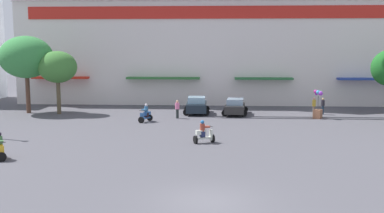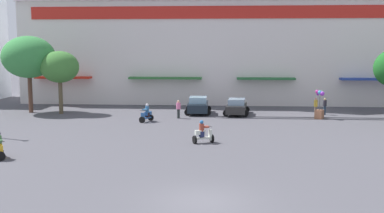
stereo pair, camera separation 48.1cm
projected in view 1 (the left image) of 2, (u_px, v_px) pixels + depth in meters
ground_plane at (212, 138)px, 31.57m from camera, size 128.00×128.00×0.00m
colonial_building at (215, 17)px, 52.45m from camera, size 42.75×14.78×22.28m
plaza_tree_0 at (58, 67)px, 41.96m from camera, size 3.57×3.12×5.82m
plaza_tree_2 at (26, 57)px, 42.53m from camera, size 4.92×4.87×7.21m
parked_car_0 at (197, 105)px, 42.60m from camera, size 2.48×3.90×1.58m
parked_car_1 at (235, 107)px, 42.14m from camera, size 2.53×4.32×1.44m
scooter_rider_0 at (0, 148)px, 25.57m from camera, size 1.13×1.41×1.53m
scooter_rider_1 at (146, 114)px, 38.07m from camera, size 1.06×1.55×1.53m
scooter_rider_2 at (204, 133)px, 29.82m from camera, size 1.45×1.04×1.51m
pedestrian_0 at (177, 108)px, 39.86m from camera, size 0.46×0.46×1.59m
pedestrian_1 at (314, 105)px, 40.92m from camera, size 0.36×0.36×1.73m
pedestrian_2 at (323, 105)px, 42.09m from camera, size 0.47×0.47×1.55m
balloon_vendor_cart at (318, 106)px, 39.83m from camera, size 0.95×1.07×2.51m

